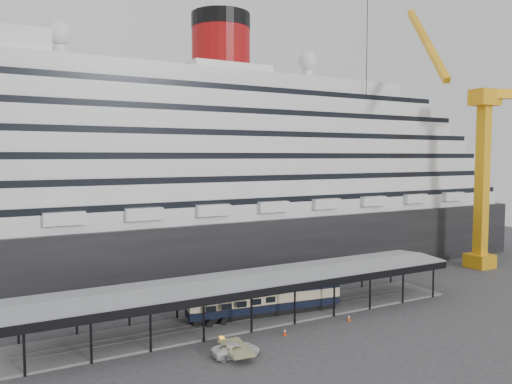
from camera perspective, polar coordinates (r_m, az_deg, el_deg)
ground at (r=58.61m, az=2.50°, el=-15.53°), size 200.00×200.00×0.00m
cruise_ship at (r=84.18m, az=-8.89°, el=3.15°), size 130.00×30.00×43.90m
platform_canopy at (r=62.00m, az=0.04°, el=-12.12°), size 56.00×9.18×5.30m
crane_yellow at (r=95.30m, az=23.92°, el=3.92°), size 23.83×18.78×47.60m
port_truck at (r=51.57m, az=-2.28°, el=-17.55°), size 4.97×2.67×1.33m
pullman_carriage at (r=62.59m, az=1.07°, el=-11.96°), size 19.74×5.00×19.23m
traffic_cone_left at (r=52.02m, az=-2.49°, el=-17.74°), size 0.36×0.36×0.69m
traffic_cone_mid at (r=57.07m, az=3.30°, el=-15.66°), size 0.54×0.54×0.80m
traffic_cone_right at (r=62.59m, az=10.58°, el=-13.92°), size 0.49×0.49×0.80m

